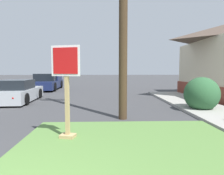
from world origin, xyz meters
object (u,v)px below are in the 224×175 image
Objects in this scene: manhole_cover at (47,130)px; pickup_truck_navy at (47,83)px; stop_sign at (67,93)px; parked_sedan_silver at (17,92)px.

pickup_truck_navy reaches higher than manhole_cover.
manhole_cover is 13.21m from pickup_truck_navy.
parked_sedan_silver is (-4.03, 6.51, -0.67)m from stop_sign.
stop_sign is 14.32m from pickup_truck_navy.
pickup_truck_navy is (-4.36, 13.63, -0.59)m from stop_sign.
stop_sign reaches higher than parked_sedan_silver.
stop_sign is 0.53× the size of parked_sedan_silver.
parked_sedan_silver is at bearing -87.35° from pickup_truck_navy.
parked_sedan_silver is 7.12m from pickup_truck_navy.
pickup_truck_navy is (-3.57, 12.70, 0.61)m from manhole_cover.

